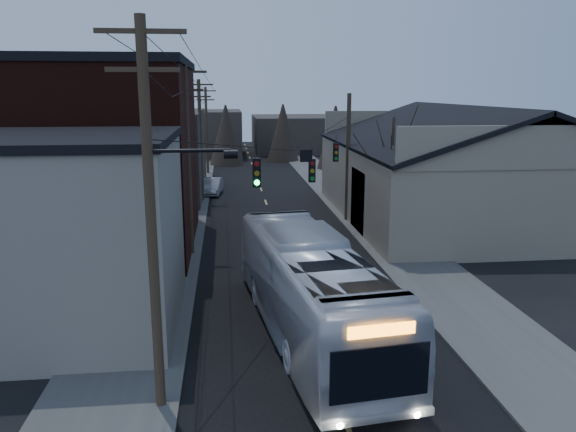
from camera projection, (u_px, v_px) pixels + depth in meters
name	position (u px, v px, depth m)	size (l,w,h in m)	color
road_surface	(268.00, 207.00, 42.46)	(9.00, 110.00, 0.02)	black
sidewalk_left	(181.00, 209.00, 41.76)	(4.00, 110.00, 0.12)	#474744
sidewalk_right	(352.00, 205.00, 43.14)	(4.00, 110.00, 0.12)	#474744
building_clapboard	(63.00, 237.00, 20.37)	(8.00, 8.00, 7.00)	slate
building_brick	(98.00, 159.00, 30.60)	(10.00, 12.00, 10.00)	black
building_left_far	(148.00, 154.00, 46.50)	(9.00, 14.00, 7.00)	#38332C
warehouse	(462.00, 180.00, 38.41)	(16.16, 20.60, 7.73)	#7B7059
building_far_left	(204.00, 133.00, 75.10)	(10.00, 12.00, 6.00)	#38332C
building_far_right	(295.00, 133.00, 81.45)	(12.00, 14.00, 5.00)	#38332C
bare_tree	(391.00, 180.00, 32.67)	(0.40, 0.40, 7.20)	black
utility_lines	(225.00, 151.00, 35.36)	(11.24, 45.28, 10.50)	#382B1E
bus	(311.00, 289.00, 19.96)	(3.02, 12.93, 3.60)	silver
parked_car	(212.00, 186.00, 47.66)	(1.46, 4.18, 1.38)	#999AA0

